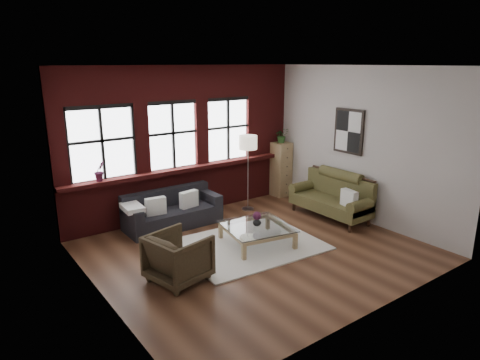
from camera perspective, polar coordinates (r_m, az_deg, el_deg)
floor at (r=7.80m, az=2.04°, el=-9.25°), size 5.50×5.50×0.00m
ceiling at (r=7.08m, az=2.30°, el=14.98°), size 5.50×5.50×0.00m
wall_back at (r=9.32m, az=-7.45°, el=5.09°), size 5.50×0.00×5.50m
wall_front at (r=5.61m, az=18.22°, el=-2.56°), size 5.50×0.00×5.50m
wall_left at (r=6.02m, az=-18.84°, el=-1.39°), size 0.00×5.00×5.00m
wall_right at (r=9.20m, az=15.76°, el=4.51°), size 0.00×5.00×5.00m
brick_backwall at (r=9.27m, az=-7.27°, el=5.04°), size 5.50×0.12×3.20m
sill_ledge at (r=9.31m, az=-6.88°, el=1.57°), size 5.50×0.30×0.08m
window_left at (r=8.54m, az=-17.96°, el=4.54°), size 1.38×0.10×1.50m
window_mid at (r=9.11m, az=-8.98°, el=5.75°), size 1.38×0.10×1.50m
window_right at (r=9.83m, az=-1.68°, el=6.63°), size 1.38×0.10×1.50m
wall_poster at (r=9.32m, az=14.31°, el=6.30°), size 0.05×0.74×0.94m
shag_rug at (r=7.96m, az=1.19°, el=-8.61°), size 2.63×2.13×0.03m
dark_sofa at (r=8.83m, az=-8.95°, el=-3.93°), size 1.95×0.79×0.71m
pillow_a at (r=8.52m, az=-11.18°, el=-3.45°), size 0.42×0.20×0.34m
pillow_b at (r=8.83m, az=-6.83°, el=-2.56°), size 0.42×0.20×0.34m
vintage_settee at (r=9.34m, az=11.95°, el=-2.08°), size 0.83×1.86×0.99m
pillow_settee at (r=8.90m, az=14.35°, el=-2.39°), size 0.20×0.40×0.34m
armchair at (r=6.69m, az=-8.21°, el=-10.18°), size 0.99×0.98×0.76m
coffee_table at (r=7.93m, az=2.25°, el=-7.37°), size 1.34×1.34×0.38m
vase at (r=7.83m, az=2.27°, el=-5.56°), size 0.20×0.20×0.16m
flowers at (r=7.79m, az=2.28°, el=-4.79°), size 0.15×0.15×0.15m
drawer_chest at (r=10.71m, az=5.46°, el=1.43°), size 0.41×0.41×1.35m
potted_plant_top at (r=10.53m, az=5.58°, el=5.94°), size 0.40×0.37×0.36m
floor_lamp at (r=9.54m, az=1.07°, el=1.33°), size 0.40×0.40×1.86m
sill_plant at (r=8.48m, az=-18.21°, el=1.15°), size 0.26×0.23×0.39m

